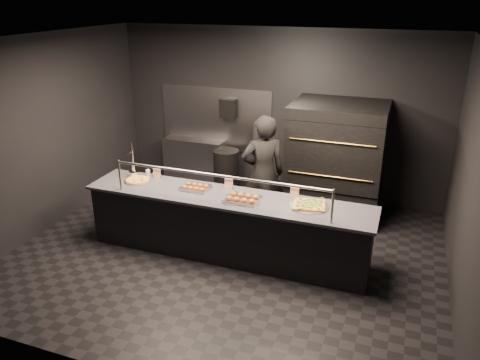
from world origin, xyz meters
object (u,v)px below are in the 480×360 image
Objects in this scene: square_pizza at (309,205)px; trash_bin at (226,171)px; round_pizza at (138,180)px; slider_tray_a at (195,187)px; fire_extinguisher at (257,137)px; worker at (263,174)px; prep_shelf at (195,161)px; slider_tray_b at (242,198)px; towel_dispenser at (228,108)px; pizza_oven at (336,160)px; service_counter at (227,225)px; beer_tap at (133,167)px.

square_pizza is 2.95m from trash_bin.
slider_tray_a is (0.94, 0.03, 0.01)m from round_pizza.
fire_extinguisher is at bearing 64.85° from round_pizza.
worker is at bearing 49.40° from slider_tray_a.
slider_tray_b is at bearing -52.04° from prep_shelf.
towel_dispenser is 2.41m from slider_tray_a.
trash_bin is (-2.01, 2.09, -0.53)m from square_pizza.
towel_dispenser is at bearing 99.52° from slider_tray_a.
pizza_oven is 3.23m from round_pizza.
pizza_oven is 1.03× the size of worker.
pizza_oven is at bearing -17.89° from fire_extinguisher.
service_counter is 2.30m from pizza_oven.
beer_tap is 1.06× the size of slider_tray_b.
prep_shelf is at bearing 115.94° from slider_tray_a.
fire_extinguisher is 2.53m from beer_tap.
square_pizza is at bearing 0.30° from round_pizza.
square_pizza is (2.60, 0.01, 0.00)m from round_pizza.
trash_bin is (-2.06, 0.26, -0.56)m from pizza_oven.
towel_dispenser is 0.65× the size of slider_tray_b.
fire_extinguisher is (1.25, 0.08, 0.61)m from prep_shelf.
beer_tap is 2.20m from trash_bin.
square_pizza is (0.89, 0.13, -0.01)m from slider_tray_b.
pizza_oven is 2.15m from trash_bin.
worker is (1.83, -1.36, 0.48)m from prep_shelf.
slider_tray_b is (1.85, -2.38, 0.50)m from prep_shelf.
worker is (1.83, 0.76, -0.15)m from beer_tap.
prep_shelf is 0.64× the size of worker.
service_counter is 7.59× the size of slider_tray_b.
service_counter reaches higher than trash_bin.
beer_tap is at bearing 174.13° from slider_tray_a.
square_pizza is (2.75, -2.25, 0.49)m from prep_shelf.
fire_extinguisher is 0.88× the size of beer_tap.
slider_tray_b reaches higher than round_pizza.
slider_tray_a is at bearing -64.06° from prep_shelf.
slider_tray_b is at bearing -12.34° from service_counter.
beer_tap is 2.75m from square_pizza.
prep_shelf is 2.22× the size of slider_tray_b.
round_pizza is 2.60m from square_pizza.
fire_extinguisher is 0.27× the size of worker.
round_pizza is at bearing 176.20° from slider_tray_b.
fire_extinguisher is (-0.35, 2.40, 0.60)m from service_counter.
pizza_oven is at bearing -164.75° from worker.
fire_extinguisher is at bearing 25.03° from trash_bin.
prep_shelf is 1.48× the size of trash_bin.
towel_dispenser is 0.19× the size of worker.
towel_dispenser is 1.17m from trash_bin.
beer_tap is at bearing -90.00° from prep_shelf.
trash_bin is at bearing -12.21° from prep_shelf.
towel_dispenser is at bearing 72.28° from beer_tap.
square_pizza is (2.75, -0.13, -0.14)m from beer_tap.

